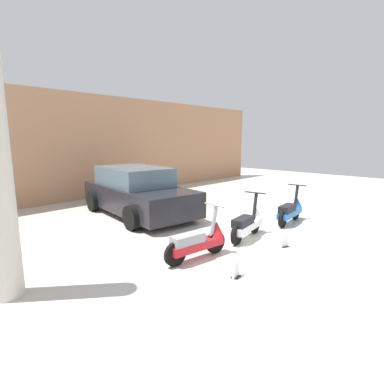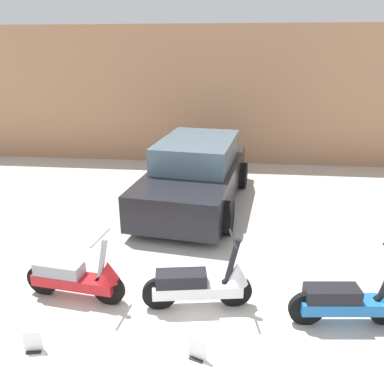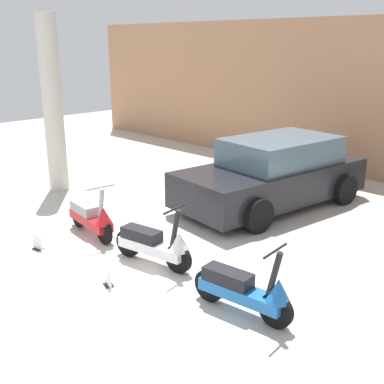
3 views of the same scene
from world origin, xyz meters
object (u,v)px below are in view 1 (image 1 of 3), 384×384
Objects in this scene: scooter_front_center at (291,210)px; car_rear_left at (137,192)px; scooter_front_right at (248,222)px; placard_near_left_scooter at (236,270)px; scooter_front_left at (199,240)px; placard_near_right_scooter at (284,242)px.

car_rear_left is at bearing 115.46° from scooter_front_center.
placard_near_left_scooter is at bearing -161.25° from scooter_front_right.
scooter_front_left is 1.62m from scooter_front_right.
scooter_front_right is (1.62, 0.01, 0.00)m from scooter_front_left.
car_rear_left reaches higher than scooter_front_center.
scooter_front_right is 3.56m from car_rear_left.
scooter_front_center is at bearing 4.98° from scooter_front_left.
car_rear_left reaches higher than placard_near_right_scooter.
car_rear_left is (-0.42, 3.52, 0.31)m from scooter_front_right.
car_rear_left is 4.71m from placard_near_left_scooter.
scooter_front_left is 5.35× the size of placard_near_right_scooter.
scooter_front_left and scooter_front_center have the same top height.
placard_near_right_scooter is (0.02, -0.88, -0.23)m from scooter_front_right.
scooter_front_right is 0.33× the size of car_rear_left.
car_rear_left is at bearing 87.43° from scooter_front_right.
scooter_front_center is 0.33× the size of car_rear_left.
scooter_front_center is at bearing 12.84° from placard_near_left_scooter.
placard_near_right_scooter is at bearing -20.68° from scooter_front_left.
scooter_front_left reaches higher than placard_near_right_scooter.
scooter_front_left is at bearing 172.04° from scooter_front_center.
placard_near_left_scooter is (-3.59, -0.82, -0.23)m from scooter_front_center.
placard_near_right_scooter is (0.44, -4.40, -0.54)m from car_rear_left.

